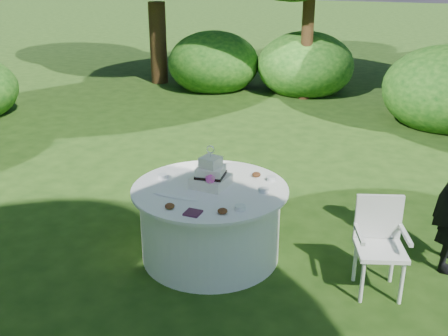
{
  "coord_description": "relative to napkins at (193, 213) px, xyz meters",
  "views": [
    {
      "loc": [
        1.91,
        -4.35,
        2.84
      ],
      "look_at": [
        0.15,
        0.0,
        1.0
      ],
      "focal_mm": 42.0,
      "sensor_mm": 36.0,
      "label": 1
    }
  ],
  "objects": [
    {
      "name": "table",
      "position": [
        -0.09,
        0.59,
        -0.39
      ],
      "size": [
        1.56,
        1.56,
        0.77
      ],
      "color": "white",
      "rests_on": "ground"
    },
    {
      "name": "napkins",
      "position": [
        0.0,
        0.0,
        0.0
      ],
      "size": [
        0.14,
        0.14,
        0.02
      ],
      "primitive_type": "cube",
      "color": "#4A2037",
      "rests_on": "table"
    },
    {
      "name": "feather_plume",
      "position": [
        -0.3,
        0.25,
        -0.0
      ],
      "size": [
        0.48,
        0.07,
        0.01
      ],
      "primitive_type": "ellipsoid",
      "color": "white",
      "rests_on": "table"
    },
    {
      "name": "ground",
      "position": [
        -0.09,
        0.59,
        -0.78
      ],
      "size": [
        80.0,
        80.0,
        0.0
      ],
      "primitive_type": "plane",
      "color": "#1B360E",
      "rests_on": "ground"
    },
    {
      "name": "chair",
      "position": [
        1.56,
        0.65,
        -0.26
      ],
      "size": [
        0.54,
        0.54,
        0.89
      ],
      "color": "white",
      "rests_on": "ground"
    },
    {
      "name": "cake",
      "position": [
        -0.1,
        0.63,
        0.1
      ],
      "size": [
        0.35,
        0.36,
        0.43
      ],
      "color": "silver",
      "rests_on": "table"
    },
    {
      "name": "petal_cups",
      "position": [
        0.08,
        0.38,
        0.02
      ],
      "size": [
        0.57,
        1.1,
        0.05
      ],
      "color": "#562D16",
      "rests_on": "table"
    },
    {
      "name": "votives",
      "position": [
        0.03,
        0.73,
        0.01
      ],
      "size": [
        1.17,
        0.94,
        0.04
      ],
      "color": "silver",
      "rests_on": "table"
    }
  ]
}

